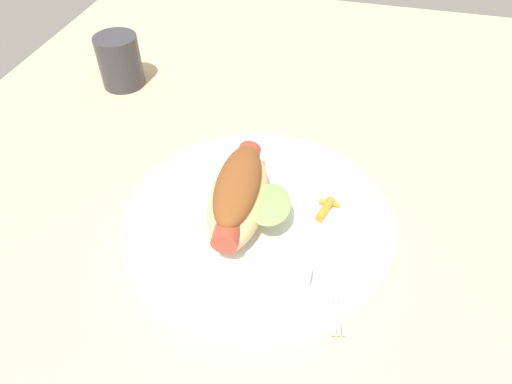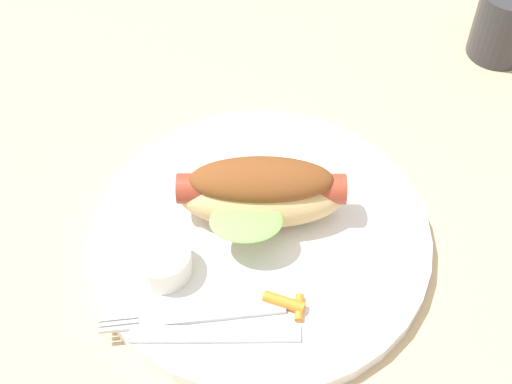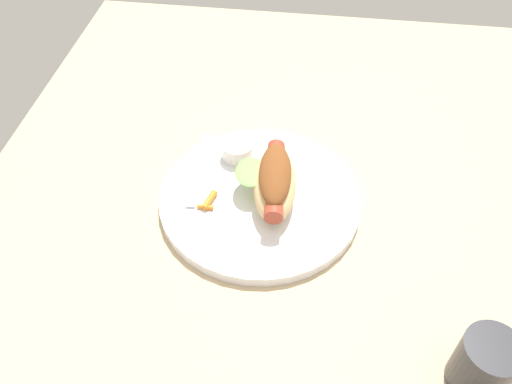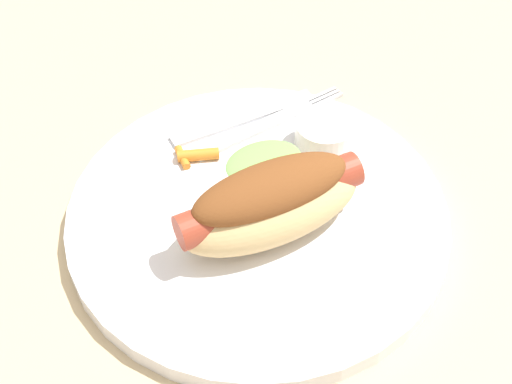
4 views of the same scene
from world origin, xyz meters
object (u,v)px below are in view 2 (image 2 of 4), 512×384
object	(u,v)px
plate	(261,237)
fork	(197,315)
knife	(215,334)
hot_dog	(261,193)
drinking_cup	(505,23)
carrot_garnish	(286,303)
sauce_ramekin	(162,261)

from	to	relation	value
plate	fork	size ratio (longest dim) A/B	2.00
plate	knife	bearing A→B (deg)	74.92
hot_dog	fork	xyz separation A→B (cm)	(4.18, 10.40, -2.91)
hot_dog	knife	size ratio (longest dim) A/B	1.10
knife	drinking_cup	world-z (taller)	drinking_cup
drinking_cup	plate	bearing A→B (deg)	49.43
carrot_garnish	drinking_cup	size ratio (longest dim) A/B	0.45
plate	knife	size ratio (longest dim) A/B	2.21
knife	drinking_cup	xyz separation A→B (cm)	(-26.18, -37.52, 2.11)
hot_dog	carrot_garnish	distance (cm)	9.64
knife	carrot_garnish	world-z (taller)	carrot_garnish
hot_dog	carrot_garnish	xyz separation A→B (cm)	(-2.77, 8.84, -2.66)
knife	drinking_cup	bearing A→B (deg)	-130.25
sauce_ramekin	knife	size ratio (longest dim) A/B	0.37
carrot_garnish	knife	bearing A→B (deg)	29.87
knife	plate	bearing A→B (deg)	-110.43
plate	knife	distance (cm)	10.55
hot_dog	fork	size ratio (longest dim) A/B	1.00
carrot_garnish	sauce_ramekin	bearing A→B (deg)	-13.77
knife	fork	bearing A→B (deg)	-48.19
plate	carrot_garnish	size ratio (longest dim) A/B	8.36
hot_dog	drinking_cup	distance (cm)	34.86
plate	drinking_cup	xyz separation A→B (cm)	(-23.44, -27.38, 3.09)
fork	carrot_garnish	size ratio (longest dim) A/B	4.18
fork	hot_dog	bearing A→B (deg)	-123.86
plate	sauce_ramekin	distance (cm)	9.19
plate	sauce_ramekin	world-z (taller)	sauce_ramekin
hot_dog	carrot_garnish	bearing A→B (deg)	102.69
fork	drinking_cup	world-z (taller)	drinking_cup
sauce_ramekin	fork	size ratio (longest dim) A/B	0.33
hot_dog	drinking_cup	size ratio (longest dim) A/B	1.88
hot_dog	drinking_cup	xyz separation A→B (cm)	(-23.62, -25.62, -0.82)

